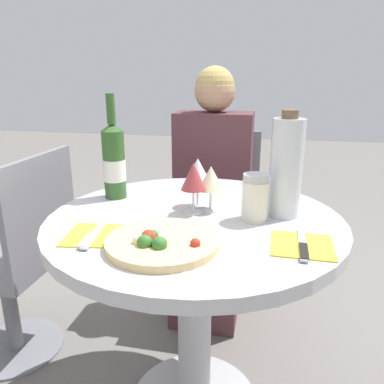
{
  "coord_description": "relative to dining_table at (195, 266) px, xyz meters",
  "views": [
    {
      "loc": [
        0.2,
        -1.03,
        1.12
      ],
      "look_at": [
        0.01,
        -0.08,
        0.82
      ],
      "focal_mm": 35.0,
      "sensor_mm": 36.0,
      "label": 1
    }
  ],
  "objects": [
    {
      "name": "sugar_shaker",
      "position": [
        0.18,
        0.01,
        0.23
      ],
      "size": [
        0.08,
        0.08,
        0.14
      ],
      "color": "silver",
      "rests_on": "dining_table"
    },
    {
      "name": "wine_glass_front_left",
      "position": [
        -0.01,
        0.03,
        0.28
      ],
      "size": [
        0.08,
        0.08,
        0.16
      ],
      "color": "silver",
      "rests_on": "dining_table"
    },
    {
      "name": "wine_bottle",
      "position": [
        -0.3,
        0.13,
        0.29
      ],
      "size": [
        0.08,
        0.08,
        0.35
      ],
      "color": "#2D5623",
      "rests_on": "dining_table"
    },
    {
      "name": "wine_glass_back_left",
      "position": [
        -0.01,
        0.1,
        0.28
      ],
      "size": [
        0.08,
        0.08,
        0.16
      ],
      "color": "silver",
      "rests_on": "dining_table"
    },
    {
      "name": "chair_behind_diner",
      "position": [
        -0.05,
        0.77,
        -0.14
      ],
      "size": [
        0.43,
        0.43,
        0.85
      ],
      "rotation": [
        0.0,
        0.0,
        3.14
      ],
      "color": "slate",
      "rests_on": "ground_plane"
    },
    {
      "name": "wine_glass_center",
      "position": [
        0.04,
        0.06,
        0.27
      ],
      "size": [
        0.08,
        0.08,
        0.14
      ],
      "color": "silver",
      "rests_on": "dining_table"
    },
    {
      "name": "pizza_large",
      "position": [
        -0.04,
        -0.22,
        0.18
      ],
      "size": [
        0.28,
        0.28,
        0.05
      ],
      "color": "#E5C17F",
      "rests_on": "dining_table"
    },
    {
      "name": "tall_carafe",
      "position": [
        0.26,
        0.06,
        0.31
      ],
      "size": [
        0.09,
        0.09,
        0.31
      ],
      "color": "silver",
      "rests_on": "dining_table"
    },
    {
      "name": "seated_diner",
      "position": [
        -0.05,
        0.63,
        -0.03
      ],
      "size": [
        0.36,
        0.43,
        1.16
      ],
      "rotation": [
        0.0,
        0.0,
        3.14
      ],
      "color": "#512D33",
      "rests_on": "ground_plane"
    },
    {
      "name": "dining_table",
      "position": [
        0.0,
        0.0,
        0.0
      ],
      "size": [
        0.88,
        0.88,
        0.72
      ],
      "color": "#B2B2B7",
      "rests_on": "ground_plane"
    },
    {
      "name": "place_setting_left",
      "position": [
        -0.23,
        -0.2,
        0.17
      ],
      "size": [
        0.17,
        0.19,
        0.01
      ],
      "color": "yellow",
      "rests_on": "dining_table"
    },
    {
      "name": "chair_empty_side",
      "position": [
        -0.74,
        0.13,
        -0.14
      ],
      "size": [
        0.43,
        0.43,
        0.85
      ],
      "rotation": [
        0.0,
        0.0,
        1.57
      ],
      "color": "slate",
      "rests_on": "ground_plane"
    },
    {
      "name": "place_setting_right",
      "position": [
        0.3,
        -0.15,
        0.17
      ],
      "size": [
        0.15,
        0.19,
        0.01
      ],
      "color": "yellow",
      "rests_on": "dining_table"
    }
  ]
}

